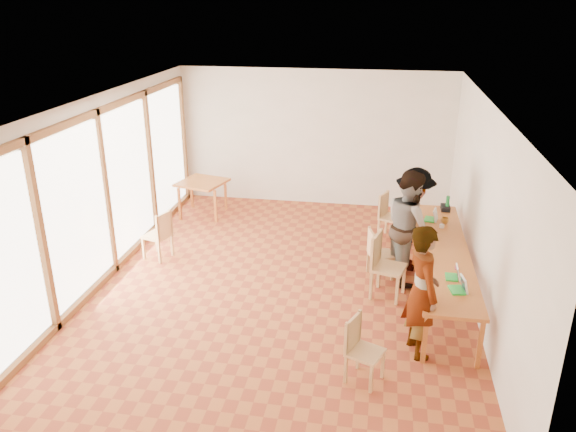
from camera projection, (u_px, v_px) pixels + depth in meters
name	position (u px, v px, depth m)	size (l,w,h in m)	color
ground	(283.00, 284.00, 9.24)	(8.00, 8.00, 0.00)	#AC5729
wall_back	(315.00, 138.00, 12.36)	(6.00, 0.10, 3.00)	silver
wall_front	(204.00, 348.00, 5.03)	(6.00, 0.10, 3.00)	silver
wall_right	(484.00, 210.00, 8.22)	(0.10, 8.00, 3.00)	silver
window_wall	(104.00, 189.00, 9.16)	(0.10, 8.00, 3.00)	white
ceiling	(282.00, 100.00, 8.13)	(6.00, 8.00, 0.04)	white
communal_table	(442.00, 252.00, 8.75)	(0.80, 4.00, 0.75)	#C9672C
side_table	(202.00, 185.00, 11.96)	(0.90, 0.90, 0.75)	#C9672C
chair_near	(359.00, 342.00, 6.81)	(0.52, 0.52, 0.45)	#DFA96F
chair_mid	(382.00, 258.00, 8.71)	(0.59, 0.59, 0.55)	#DFA96F
chair_far	(376.00, 248.00, 9.33)	(0.48, 0.48, 0.45)	#DFA96F
chair_empty	(387.00, 211.00, 10.85)	(0.55, 0.55, 0.48)	#DFA96F
chair_spare	(161.00, 230.00, 9.96)	(0.53, 0.53, 0.48)	#DFA96F
person_near	(422.00, 291.00, 7.18)	(0.66, 0.43, 1.82)	gray
person_mid	(409.00, 227.00, 9.10)	(0.92, 0.71, 1.89)	gray
person_far	(413.00, 219.00, 9.52)	(1.16, 0.67, 1.79)	gray
laptop_near	(460.00, 287.00, 7.50)	(0.26, 0.28, 0.21)	green
laptop_mid	(455.00, 275.00, 7.84)	(0.20, 0.24, 0.19)	green
laptop_far	(433.00, 217.00, 9.85)	(0.27, 0.29, 0.21)	green
yellow_mug	(445.00, 220.00, 9.73)	(0.13, 0.13, 0.10)	#C17D29
green_bottle	(448.00, 203.00, 10.26)	(0.07, 0.07, 0.28)	#177330
clear_glass	(424.00, 239.00, 8.99)	(0.07, 0.07, 0.09)	silver
condiment_cup	(442.00, 226.00, 9.54)	(0.08, 0.08, 0.06)	white
pink_phone	(457.00, 268.00, 8.13)	(0.05, 0.10, 0.01)	#BA3959
black_pouch	(445.00, 208.00, 10.32)	(0.16, 0.26, 0.09)	black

